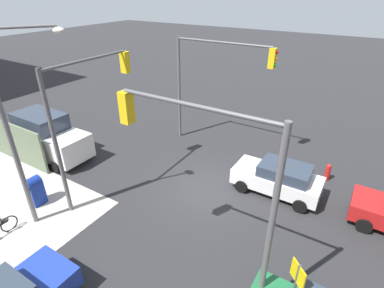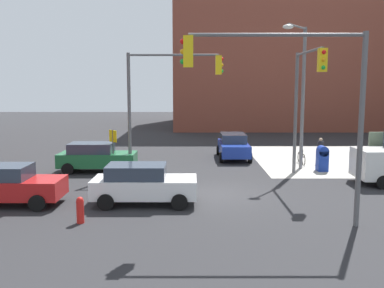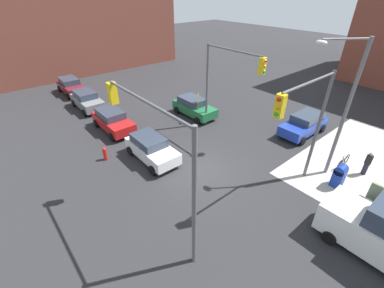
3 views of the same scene
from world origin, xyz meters
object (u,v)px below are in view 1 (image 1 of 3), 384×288
(traffic_signal_se_corner, at_px, (213,73))
(mailbox_blue, at_px, (35,190))
(street_lamp_corner, at_px, (16,121))
(hatchback_white, at_px, (278,178))
(traffic_signal_nw_corner, at_px, (208,169))
(traffic_signal_ne_corner, at_px, (86,104))
(fire_hydrant, at_px, (328,172))
(van_white_delivery, at_px, (47,136))

(traffic_signal_se_corner, xyz_separation_m, mailbox_blue, (4.05, 9.50, -3.90))
(street_lamp_corner, relative_size, hatchback_white, 1.92)
(traffic_signal_nw_corner, relative_size, hatchback_white, 1.56)
(traffic_signal_nw_corner, distance_m, mailbox_blue, 9.56)
(traffic_signal_ne_corner, bearing_deg, traffic_signal_nw_corner, 165.67)
(traffic_signal_nw_corner, relative_size, street_lamp_corner, 0.81)
(mailbox_blue, height_order, fire_hydrant, mailbox_blue)
(traffic_signal_se_corner, xyz_separation_m, van_white_delivery, (7.55, 6.30, -3.39))
(traffic_signal_ne_corner, xyz_separation_m, street_lamp_corner, (0.49, 2.80, 0.11))
(street_lamp_corner, xyz_separation_m, van_white_delivery, (4.72, -3.70, -3.42))
(van_white_delivery, bearing_deg, hatchback_white, -164.48)
(traffic_signal_ne_corner, relative_size, street_lamp_corner, 0.81)
(street_lamp_corner, xyz_separation_m, fire_hydrant, (-9.99, -9.70, -4.22))
(traffic_signal_se_corner, bearing_deg, fire_hydrant, 177.60)
(street_lamp_corner, height_order, hatchback_white, street_lamp_corner)
(mailbox_blue, bearing_deg, van_white_delivery, -42.41)
(traffic_signal_nw_corner, bearing_deg, fire_hydrant, -105.77)
(hatchback_white, distance_m, van_white_delivery, 13.29)
(mailbox_blue, height_order, hatchback_white, hatchback_white)
(mailbox_blue, bearing_deg, traffic_signal_se_corner, -113.08)
(traffic_signal_nw_corner, relative_size, mailbox_blue, 4.55)
(traffic_signal_nw_corner, distance_m, fire_hydrant, 9.94)
(fire_hydrant, bearing_deg, traffic_signal_ne_corner, 36.00)
(traffic_signal_nw_corner, xyz_separation_m, street_lamp_corner, (7.53, 1.00, 0.09))
(traffic_signal_ne_corner, relative_size, mailbox_blue, 4.55)
(traffic_signal_ne_corner, xyz_separation_m, hatchback_white, (-7.59, -4.45, -3.75))
(traffic_signal_nw_corner, relative_size, van_white_delivery, 1.20)
(fire_hydrant, bearing_deg, hatchback_white, 52.09)
(hatchback_white, height_order, van_white_delivery, van_white_delivery)
(street_lamp_corner, bearing_deg, fire_hydrant, -135.84)
(traffic_signal_se_corner, bearing_deg, traffic_signal_ne_corner, 71.94)
(hatchback_white, bearing_deg, traffic_signal_se_corner, -27.63)
(traffic_signal_ne_corner, height_order, van_white_delivery, traffic_signal_ne_corner)
(mailbox_blue, xyz_separation_m, fire_hydrant, (-11.20, -9.20, -0.28))
(street_lamp_corner, height_order, van_white_delivery, street_lamp_corner)
(traffic_signal_nw_corner, height_order, traffic_signal_ne_corner, same)
(traffic_signal_se_corner, xyz_separation_m, fire_hydrant, (-7.15, 0.30, -4.18))
(fire_hydrant, relative_size, hatchback_white, 0.23)
(traffic_signal_ne_corner, distance_m, fire_hydrant, 12.44)
(fire_hydrant, height_order, hatchback_white, hatchback_white)
(traffic_signal_nw_corner, height_order, mailbox_blue, traffic_signal_nw_corner)
(traffic_signal_ne_corner, bearing_deg, hatchback_white, -149.61)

